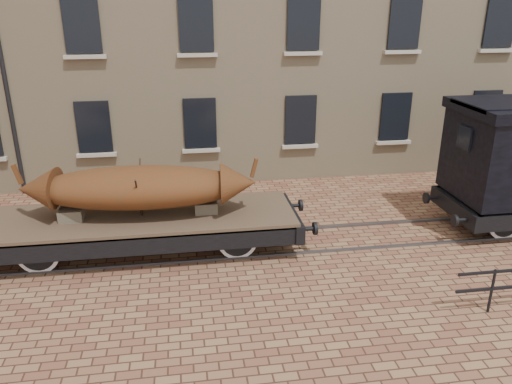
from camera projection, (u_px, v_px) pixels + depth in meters
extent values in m
plane|color=brown|center=(304.00, 241.00, 13.52)|extent=(90.00, 90.00, 0.00)
cube|color=black|center=(94.00, 127.00, 16.47)|extent=(1.10, 0.12, 1.70)
cube|color=#BEB3A1|center=(97.00, 155.00, 16.75)|extent=(1.30, 0.18, 0.12)
cube|color=black|center=(200.00, 123.00, 16.96)|extent=(1.10, 0.12, 1.70)
cube|color=#BEB3A1|center=(201.00, 150.00, 17.24)|extent=(1.30, 0.18, 0.12)
cube|color=black|center=(300.00, 120.00, 17.45)|extent=(1.10, 0.12, 1.70)
cube|color=#BEB3A1|center=(300.00, 146.00, 17.73)|extent=(1.30, 0.18, 0.12)
cube|color=black|center=(395.00, 116.00, 17.94)|extent=(1.10, 0.12, 1.70)
cube|color=#BEB3A1|center=(393.00, 142.00, 18.23)|extent=(1.30, 0.18, 0.12)
cube|color=black|center=(485.00, 113.00, 18.44)|extent=(1.10, 0.12, 1.70)
cube|color=#BEB3A1|center=(482.00, 139.00, 18.72)|extent=(1.30, 0.18, 0.12)
cube|color=black|center=(82.00, 25.00, 15.32)|extent=(1.10, 0.12, 1.70)
cube|color=#BEB3A1|center=(85.00, 57.00, 15.61)|extent=(1.30, 0.18, 0.12)
cube|color=black|center=(196.00, 24.00, 15.81)|extent=(1.10, 0.12, 1.70)
cube|color=#BEB3A1|center=(197.00, 55.00, 16.10)|extent=(1.30, 0.18, 0.12)
cube|color=black|center=(303.00, 23.00, 16.31)|extent=(1.10, 0.12, 1.70)
cube|color=#BEB3A1|center=(303.00, 53.00, 16.59)|extent=(1.30, 0.18, 0.12)
cube|color=black|center=(405.00, 23.00, 16.80)|extent=(1.10, 0.12, 1.70)
cube|color=#BEB3A1|center=(402.00, 52.00, 17.08)|extent=(1.30, 0.18, 0.12)
cube|color=black|center=(500.00, 22.00, 17.29)|extent=(1.10, 0.12, 1.70)
cube|color=#BEB3A1|center=(496.00, 51.00, 17.58)|extent=(1.30, 0.18, 0.12)
cube|color=#59595E|center=(311.00, 252.00, 12.84)|extent=(30.00, 0.08, 0.06)
cube|color=#59595E|center=(298.00, 229.00, 14.17)|extent=(30.00, 0.08, 0.06)
cylinder|color=black|center=(492.00, 291.00, 10.25)|extent=(0.06, 0.06, 1.00)
cube|color=brown|center=(141.00, 218.00, 12.57)|extent=(7.74, 2.27, 0.12)
cube|color=black|center=(139.00, 245.00, 11.68)|extent=(7.74, 0.17, 0.46)
cube|color=black|center=(144.00, 211.00, 13.63)|extent=(7.74, 0.17, 0.46)
cube|color=black|center=(290.00, 217.00, 13.20)|extent=(0.23, 2.37, 0.46)
cylinder|color=black|center=(308.00, 229.00, 12.53)|extent=(0.36, 0.10, 0.10)
cylinder|color=black|center=(315.00, 228.00, 12.55)|extent=(0.08, 0.33, 0.33)
cylinder|color=black|center=(295.00, 206.00, 13.96)|extent=(0.36, 0.10, 0.10)
cylinder|color=black|center=(301.00, 205.00, 13.98)|extent=(0.08, 0.33, 0.33)
cylinder|color=black|center=(45.00, 241.00, 12.40)|extent=(0.10, 1.96, 0.10)
cylinder|color=white|center=(38.00, 254.00, 11.74)|extent=(0.99, 0.07, 0.99)
cylinder|color=black|center=(38.00, 254.00, 11.74)|extent=(0.81, 0.10, 0.81)
cube|color=black|center=(35.00, 247.00, 11.54)|extent=(0.93, 0.08, 0.10)
cylinder|color=white|center=(52.00, 229.00, 13.07)|extent=(0.99, 0.07, 0.99)
cylinder|color=black|center=(52.00, 229.00, 13.07)|extent=(0.81, 0.10, 0.81)
cube|color=black|center=(51.00, 218.00, 13.09)|extent=(0.93, 0.08, 0.10)
cylinder|color=black|center=(234.00, 229.00, 13.07)|extent=(0.10, 1.96, 0.10)
cylinder|color=white|center=(238.00, 241.00, 12.41)|extent=(0.99, 0.07, 0.99)
cylinder|color=black|center=(238.00, 241.00, 12.41)|extent=(0.81, 0.10, 0.81)
cube|color=black|center=(238.00, 234.00, 12.20)|extent=(0.93, 0.08, 0.10)
cylinder|color=white|center=(232.00, 218.00, 13.74)|extent=(0.99, 0.07, 0.99)
cylinder|color=black|center=(232.00, 218.00, 13.74)|extent=(0.81, 0.10, 0.81)
cube|color=black|center=(231.00, 208.00, 13.76)|extent=(0.93, 0.08, 0.10)
cube|color=black|center=(142.00, 232.00, 12.71)|extent=(4.13, 0.06, 0.06)
cube|color=#685D4D|center=(71.00, 214.00, 12.26)|extent=(0.57, 0.52, 0.29)
cube|color=#685D4D|center=(206.00, 206.00, 12.73)|extent=(0.57, 0.52, 0.29)
ellipsoid|color=#5F2C12|center=(139.00, 187.00, 12.28)|extent=(5.24, 1.93, 1.03)
cone|color=#5F2C12|center=(37.00, 189.00, 12.07)|extent=(0.95, 1.03, 0.98)
cube|color=#5F2C12|center=(17.00, 174.00, 11.90)|extent=(0.21, 0.12, 0.50)
cone|color=#5F2C12|center=(238.00, 183.00, 12.46)|extent=(0.95, 1.03, 0.98)
cube|color=#5F2C12|center=(254.00, 168.00, 12.36)|extent=(0.21, 0.12, 0.50)
cylinder|color=#382720|center=(139.00, 199.00, 11.94)|extent=(0.04, 0.88, 1.26)
cylinder|color=#382720|center=(141.00, 187.00, 12.71)|extent=(0.04, 0.88, 1.26)
cube|color=black|center=(455.00, 208.00, 13.87)|extent=(0.22, 2.41, 0.45)
cylinder|color=black|center=(455.00, 220.00, 13.06)|extent=(0.08, 0.32, 0.32)
cylinder|color=black|center=(426.00, 198.00, 14.54)|extent=(0.08, 0.32, 0.32)
cylinder|color=black|center=(490.00, 213.00, 14.10)|extent=(0.10, 1.90, 0.10)
cylinder|color=white|center=(506.00, 223.00, 13.44)|extent=(0.96, 0.07, 0.96)
cylinder|color=black|center=(506.00, 223.00, 13.44)|extent=(0.79, 0.10, 0.79)
cylinder|color=white|center=(476.00, 203.00, 14.77)|extent=(0.96, 0.07, 0.96)
cylinder|color=black|center=(476.00, 203.00, 14.77)|extent=(0.79, 0.10, 0.79)
cube|color=black|center=(465.00, 138.00, 13.15)|extent=(0.08, 0.60, 0.60)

